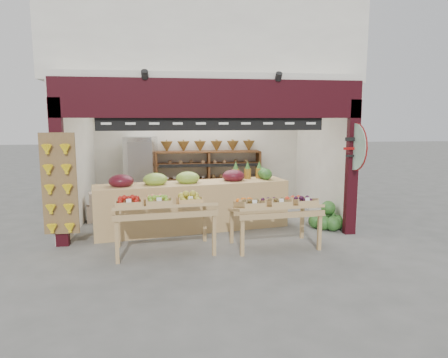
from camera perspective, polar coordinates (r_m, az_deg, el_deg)
ground at (r=8.74m, az=-2.34°, el=-6.57°), size 60.00×60.00×0.00m
shop_structure at (r=10.18m, az=-3.45°, el=17.82°), size 6.36×5.12×5.40m
banana_board at (r=7.55m, az=-22.51°, el=-0.96°), size 0.60×0.15×1.80m
gift_sign at (r=8.11m, az=18.23°, el=4.39°), size 0.04×0.93×0.92m
back_shelving at (r=10.49m, az=-2.24°, el=2.16°), size 2.74×0.45×1.72m
refrigerator at (r=10.35m, az=-11.71°, el=0.84°), size 0.83×0.83×1.85m
cardboard_stack at (r=9.47m, az=-16.25°, el=-4.22°), size 1.03×0.79×0.66m
mid_counter at (r=8.28m, az=-4.54°, el=-3.61°), size 4.03×1.45×1.22m
display_table_left at (r=6.93m, az=-9.57°, el=-3.58°), size 1.78×1.11×1.07m
display_table_right at (r=7.17m, az=7.27°, el=-3.70°), size 1.59×0.97×0.98m
watermelon_pile at (r=8.71m, az=14.48°, el=-5.59°), size 0.74×0.74×0.58m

